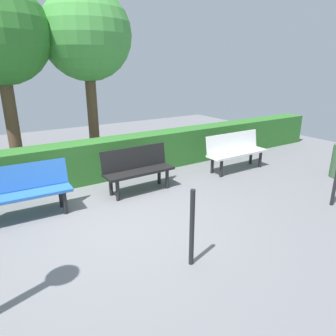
# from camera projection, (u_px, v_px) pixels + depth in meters

# --- Properties ---
(ground_plane) EXTENTS (16.38, 16.38, 0.00)m
(ground_plane) POSITION_uv_depth(u_px,v_px,m) (115.00, 221.00, 4.87)
(ground_plane) COLOR slate
(bench_white) EXTENTS (1.57, 0.46, 0.86)m
(bench_white) POSITION_uv_depth(u_px,v_px,m) (235.00, 150.00, 7.18)
(bench_white) COLOR white
(bench_white) RESTS_ON ground_plane
(bench_black) EXTENTS (1.39, 0.47, 0.86)m
(bench_black) POSITION_uv_depth(u_px,v_px,m) (138.00, 167.00, 5.93)
(bench_black) COLOR black
(bench_black) RESTS_ON ground_plane
(bench_blue) EXTENTS (1.46, 0.52, 0.86)m
(bench_blue) POSITION_uv_depth(u_px,v_px,m) (23.00, 189.00, 4.87)
(bench_blue) COLOR blue
(bench_blue) RESTS_ON ground_plane
(hedge_row) EXTENTS (12.38, 0.57, 0.85)m
(hedge_row) POSITION_uv_depth(u_px,v_px,m) (121.00, 156.00, 6.86)
(hedge_row) COLOR #2D6B28
(hedge_row) RESTS_ON ground_plane
(tree_near) EXTENTS (2.10, 2.10, 4.09)m
(tree_near) POSITION_uv_depth(u_px,v_px,m) (87.00, 36.00, 7.13)
(tree_near) COLOR brown
(tree_near) RESTS_ON ground_plane
(railing_post_near) EXTENTS (0.06, 0.06, 1.00)m
(railing_post_near) POSITION_uv_depth(u_px,v_px,m) (336.00, 179.00, 5.28)
(railing_post_near) COLOR black
(railing_post_near) RESTS_ON ground_plane
(railing_post_mid) EXTENTS (0.06, 0.06, 1.00)m
(railing_post_mid) POSITION_uv_depth(u_px,v_px,m) (192.00, 228.00, 3.66)
(railing_post_mid) COLOR black
(railing_post_mid) RESTS_ON ground_plane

